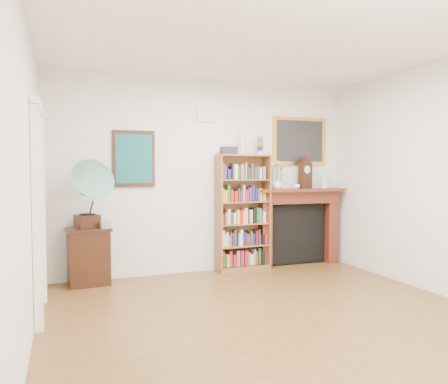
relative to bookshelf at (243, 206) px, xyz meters
name	(u,v)px	position (x,y,z in m)	size (l,w,h in m)	color
room	(289,181)	(-0.52, -2.34, 0.44)	(4.51, 5.01, 2.81)	brown
door_casing	(39,193)	(-2.73, -1.14, 0.30)	(0.08, 1.02, 2.17)	white
teal_poster	(134,159)	(-1.57, 0.14, 0.69)	(0.58, 0.04, 0.78)	black
small_picture	(206,111)	(-0.52, 0.14, 1.39)	(0.26, 0.04, 0.30)	white
gilt_painting	(299,141)	(1.03, 0.14, 0.99)	(0.95, 0.04, 0.75)	gold
bookshelf	(243,206)	(0.00, 0.00, 0.00)	(0.80, 0.30, 1.98)	brown
side_cabinet	(89,256)	(-2.20, -0.06, -0.59)	(0.55, 0.40, 0.75)	black
fireplace	(298,220)	(0.96, 0.06, -0.25)	(1.44, 0.39, 1.21)	#501C12
gramophone	(87,190)	(-2.21, -0.15, 0.28)	(0.72, 0.80, 0.88)	black
cd_stack	(105,225)	(-2.00, -0.17, -0.17)	(0.12, 0.12, 0.08)	#A3A2AE
mantel_clock	(305,174)	(1.05, 0.00, 0.47)	(0.23, 0.16, 0.47)	black
flower_vase	(277,184)	(0.55, -0.01, 0.33)	(0.16, 0.16, 0.16)	white
teacup	(297,186)	(0.87, -0.06, 0.28)	(0.09, 0.09, 0.07)	white
bottle_left	(323,181)	(1.39, 0.02, 0.36)	(0.07, 0.07, 0.24)	silver
bottle_right	(326,182)	(1.44, 0.02, 0.34)	(0.06, 0.06, 0.20)	silver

